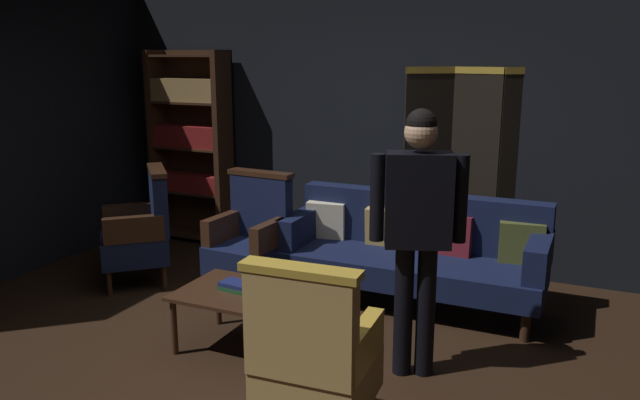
{
  "coord_description": "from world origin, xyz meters",
  "views": [
    {
      "loc": [
        1.88,
        -3.35,
        2.02
      ],
      "look_at": [
        0.0,
        0.8,
        0.95
      ],
      "focal_mm": 35.29,
      "sensor_mm": 36.0,
      "label": 1
    }
  ],
  "objects_px": {
    "armchair_wing_right": "(251,238)",
    "book_green_cloth": "(237,288)",
    "velvet_couch": "(414,248)",
    "folding_screen": "(523,171)",
    "coffee_table": "(251,299)",
    "standing_figure": "(418,220)",
    "book_navy_cloth": "(237,284)",
    "armchair_wing_left": "(141,230)",
    "armchair_gilt_accent": "(313,358)",
    "bookshelf": "(191,141)"
  },
  "relations": [
    {
      "from": "folding_screen",
      "to": "coffee_table",
      "type": "relative_size",
      "value": 2.06
    },
    {
      "from": "coffee_table",
      "to": "armchair_gilt_accent",
      "type": "distance_m",
      "value": 1.17
    },
    {
      "from": "bookshelf",
      "to": "book_navy_cloth",
      "type": "bearing_deg",
      "value": -48.53
    },
    {
      "from": "folding_screen",
      "to": "armchair_wing_left",
      "type": "xyz_separation_m",
      "value": [
        -3.02,
        -1.59,
        -0.5
      ]
    },
    {
      "from": "velvet_couch",
      "to": "standing_figure",
      "type": "bearing_deg",
      "value": -73.7
    },
    {
      "from": "armchair_wing_right",
      "to": "book_green_cloth",
      "type": "height_order",
      "value": "armchair_wing_right"
    },
    {
      "from": "armchair_gilt_accent",
      "to": "coffee_table",
      "type": "bearing_deg",
      "value": 136.66
    },
    {
      "from": "coffee_table",
      "to": "book_navy_cloth",
      "type": "relative_size",
      "value": 4.57
    },
    {
      "from": "coffee_table",
      "to": "armchair_wing_right",
      "type": "bearing_deg",
      "value": 120.17
    },
    {
      "from": "armchair_wing_right",
      "to": "velvet_couch",
      "type": "bearing_deg",
      "value": 17.03
    },
    {
      "from": "velvet_couch",
      "to": "book_green_cloth",
      "type": "distance_m",
      "value": 1.59
    },
    {
      "from": "book_navy_cloth",
      "to": "armchair_wing_right",
      "type": "bearing_deg",
      "value": 114.69
    },
    {
      "from": "armchair_gilt_accent",
      "to": "book_navy_cloth",
      "type": "height_order",
      "value": "armchair_gilt_accent"
    },
    {
      "from": "coffee_table",
      "to": "bookshelf",
      "type": "bearing_deg",
      "value": 133.1
    },
    {
      "from": "bookshelf",
      "to": "coffee_table",
      "type": "distance_m",
      "value": 2.92
    },
    {
      "from": "book_navy_cloth",
      "to": "coffee_table",
      "type": "bearing_deg",
      "value": -6.33
    },
    {
      "from": "book_navy_cloth",
      "to": "folding_screen",
      "type": "bearing_deg",
      "value": 55.57
    },
    {
      "from": "folding_screen",
      "to": "velvet_couch",
      "type": "distance_m",
      "value": 1.33
    },
    {
      "from": "folding_screen",
      "to": "armchair_gilt_accent",
      "type": "height_order",
      "value": "folding_screen"
    },
    {
      "from": "folding_screen",
      "to": "armchair_wing_right",
      "type": "bearing_deg",
      "value": -145.22
    },
    {
      "from": "velvet_couch",
      "to": "armchair_wing_left",
      "type": "bearing_deg",
      "value": -165.62
    },
    {
      "from": "armchair_gilt_accent",
      "to": "armchair_wing_left",
      "type": "relative_size",
      "value": 1.0
    },
    {
      "from": "armchair_gilt_accent",
      "to": "standing_figure",
      "type": "bearing_deg",
      "value": 74.39
    },
    {
      "from": "book_green_cloth",
      "to": "book_navy_cloth",
      "type": "bearing_deg",
      "value": 0.0
    },
    {
      "from": "armchair_gilt_accent",
      "to": "standing_figure",
      "type": "relative_size",
      "value": 0.61
    },
    {
      "from": "folding_screen",
      "to": "armchair_gilt_accent",
      "type": "xyz_separation_m",
      "value": [
        -0.62,
        -3.12,
        -0.5
      ]
    },
    {
      "from": "armchair_gilt_accent",
      "to": "standing_figure",
      "type": "xyz_separation_m",
      "value": [
        0.26,
        0.95,
        0.54
      ]
    },
    {
      "from": "standing_figure",
      "to": "velvet_couch",
      "type": "bearing_deg",
      "value": 106.3
    },
    {
      "from": "bookshelf",
      "to": "book_green_cloth",
      "type": "distance_m",
      "value": 2.82
    },
    {
      "from": "folding_screen",
      "to": "velvet_couch",
      "type": "xyz_separation_m",
      "value": [
        -0.7,
        -0.99,
        -0.53
      ]
    },
    {
      "from": "armchair_gilt_accent",
      "to": "velvet_couch",
      "type": "bearing_deg",
      "value": 92.16
    },
    {
      "from": "armchair_wing_left",
      "to": "bookshelf",
      "type": "bearing_deg",
      "value": 106.12
    },
    {
      "from": "armchair_gilt_accent",
      "to": "folding_screen",
      "type": "bearing_deg",
      "value": 78.77
    },
    {
      "from": "armchair_gilt_accent",
      "to": "book_green_cloth",
      "type": "xyz_separation_m",
      "value": [
        -0.96,
        0.81,
        -0.06
      ]
    },
    {
      "from": "folding_screen",
      "to": "coffee_table",
      "type": "height_order",
      "value": "folding_screen"
    },
    {
      "from": "velvet_couch",
      "to": "folding_screen",
      "type": "bearing_deg",
      "value": 54.82
    },
    {
      "from": "standing_figure",
      "to": "book_navy_cloth",
      "type": "height_order",
      "value": "standing_figure"
    },
    {
      "from": "standing_figure",
      "to": "bookshelf",
      "type": "bearing_deg",
      "value": 147.81
    },
    {
      "from": "bookshelf",
      "to": "book_navy_cloth",
      "type": "distance_m",
      "value": 2.81
    },
    {
      "from": "bookshelf",
      "to": "armchair_wing_right",
      "type": "xyz_separation_m",
      "value": [
        1.39,
        -1.14,
        -0.61
      ]
    },
    {
      "from": "standing_figure",
      "to": "book_navy_cloth",
      "type": "xyz_separation_m",
      "value": [
        -1.23,
        -0.14,
        -0.56
      ]
    },
    {
      "from": "bookshelf",
      "to": "book_green_cloth",
      "type": "height_order",
      "value": "bookshelf"
    },
    {
      "from": "coffee_table",
      "to": "armchair_wing_right",
      "type": "height_order",
      "value": "armchair_wing_right"
    },
    {
      "from": "velvet_couch",
      "to": "coffee_table",
      "type": "distance_m",
      "value": 1.54
    },
    {
      "from": "velvet_couch",
      "to": "book_navy_cloth",
      "type": "distance_m",
      "value": 1.59
    },
    {
      "from": "coffee_table",
      "to": "standing_figure",
      "type": "height_order",
      "value": "standing_figure"
    },
    {
      "from": "coffee_table",
      "to": "standing_figure",
      "type": "bearing_deg",
      "value": 7.73
    },
    {
      "from": "folding_screen",
      "to": "armchair_wing_left",
      "type": "height_order",
      "value": "folding_screen"
    },
    {
      "from": "armchair_wing_left",
      "to": "armchair_wing_right",
      "type": "height_order",
      "value": "same"
    },
    {
      "from": "book_green_cloth",
      "to": "book_navy_cloth",
      "type": "height_order",
      "value": "book_navy_cloth"
    }
  ]
}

